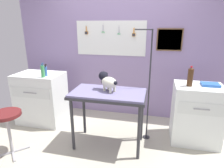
# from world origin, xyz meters

# --- Properties ---
(ground) EXTENTS (4.40, 4.00, 0.04)m
(ground) POSITION_xyz_m (0.00, 0.00, -0.02)
(ground) COLOR #B2AD9A
(rear_wall_panel) EXTENTS (4.00, 0.11, 2.30)m
(rear_wall_panel) POSITION_xyz_m (0.00, 1.28, 1.16)
(rear_wall_panel) COLOR #937EAC
(rear_wall_panel) RESTS_ON ground
(grooming_table) EXTENTS (1.04, 0.57, 0.84)m
(grooming_table) POSITION_xyz_m (0.05, 0.16, 0.75)
(grooming_table) COLOR #2D2D33
(grooming_table) RESTS_ON ground
(grooming_arm) EXTENTS (0.30, 0.11, 1.67)m
(grooming_arm) POSITION_xyz_m (0.58, 0.47, 0.78)
(grooming_arm) COLOR #2D2D33
(grooming_arm) RESTS_ON ground
(dog) EXTENTS (0.34, 0.28, 0.26)m
(dog) POSITION_xyz_m (0.03, 0.20, 0.98)
(dog) COLOR silver
(dog) RESTS_ON grooming_table
(counter_left) EXTENTS (0.80, 0.58, 0.90)m
(counter_left) POSITION_xyz_m (-1.32, 0.60, 0.45)
(counter_left) COLOR white
(counter_left) RESTS_ON ground
(cabinet_right) EXTENTS (0.68, 0.54, 0.89)m
(cabinet_right) POSITION_xyz_m (1.30, 0.57, 0.45)
(cabinet_right) COLOR white
(cabinet_right) RESTS_ON ground
(stool) EXTENTS (0.38, 0.38, 0.62)m
(stool) POSITION_xyz_m (-1.21, -0.35, 0.52)
(stool) COLOR #9E9EA3
(stool) RESTS_ON ground
(spray_bottle_tall) EXTENTS (0.05, 0.05, 0.20)m
(spray_bottle_tall) POSITION_xyz_m (-1.11, 0.50, 0.99)
(spray_bottle_tall) COLOR #3C68B7
(spray_bottle_tall) RESTS_ON counter_left
(detangler_spray) EXTENTS (0.06, 0.06, 0.24)m
(detangler_spray) POSITION_xyz_m (-1.10, 0.41, 1.01)
(detangler_spray) COLOR #409B57
(detangler_spray) RESTS_ON counter_left
(soda_bottle) EXTENTS (0.08, 0.08, 0.29)m
(soda_bottle) POSITION_xyz_m (1.14, 0.51, 1.02)
(soda_bottle) COLOR #442916
(soda_bottle) RESTS_ON cabinet_right
(supply_tray) EXTENTS (0.24, 0.18, 0.04)m
(supply_tray) POSITION_xyz_m (1.44, 0.60, 0.91)
(supply_tray) COLOR blue
(supply_tray) RESTS_ON cabinet_right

